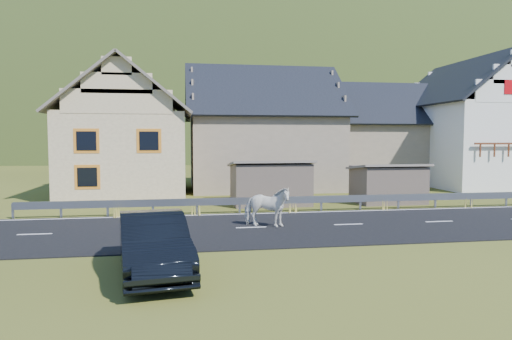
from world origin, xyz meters
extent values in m
plane|color=#393E13|center=(0.00, 0.00, 0.00)|extent=(160.00, 160.00, 0.00)
cube|color=black|center=(0.00, 0.00, 0.02)|extent=(60.00, 7.00, 0.04)
cube|color=silver|center=(0.00, 0.00, 0.04)|extent=(60.00, 6.60, 0.01)
cube|color=#93969B|center=(0.00, 3.68, 0.58)|extent=(28.00, 0.08, 0.34)
cube|color=#93969B|center=(-14.00, 3.70, 0.35)|extent=(0.10, 0.06, 0.70)
cube|color=#93969B|center=(-12.00, 3.70, 0.35)|extent=(0.10, 0.06, 0.70)
cube|color=#93969B|center=(-10.00, 3.70, 0.35)|extent=(0.10, 0.06, 0.70)
cube|color=#93969B|center=(-8.00, 3.70, 0.35)|extent=(0.10, 0.06, 0.70)
cube|color=#93969B|center=(-6.00, 3.70, 0.35)|extent=(0.10, 0.06, 0.70)
cube|color=#93969B|center=(-4.00, 3.70, 0.35)|extent=(0.10, 0.06, 0.70)
cube|color=#93969B|center=(-2.00, 3.70, 0.35)|extent=(0.10, 0.06, 0.70)
cube|color=#93969B|center=(0.00, 3.70, 0.35)|extent=(0.10, 0.06, 0.70)
cube|color=#93969B|center=(2.00, 3.70, 0.35)|extent=(0.10, 0.06, 0.70)
cube|color=#93969B|center=(4.00, 3.70, 0.35)|extent=(0.10, 0.06, 0.70)
cube|color=#93969B|center=(6.00, 3.70, 0.35)|extent=(0.10, 0.06, 0.70)
cube|color=#93969B|center=(8.00, 3.70, 0.35)|extent=(0.10, 0.06, 0.70)
cube|color=#93969B|center=(10.00, 3.70, 0.35)|extent=(0.10, 0.06, 0.70)
cube|color=#6F5E51|center=(-2.00, 6.50, 1.10)|extent=(4.30, 3.30, 2.40)
cube|color=#6F5E51|center=(4.50, 6.00, 1.00)|extent=(3.80, 2.90, 2.20)
cube|color=beige|center=(-10.00, 12.00, 2.50)|extent=(7.00, 9.00, 5.00)
cube|color=orange|center=(-11.60, 7.50, 3.40)|extent=(1.30, 0.12, 1.30)
cube|color=orange|center=(-8.40, 7.50, 3.40)|extent=(1.30, 0.12, 1.30)
cube|color=orange|center=(-11.60, 7.50, 1.50)|extent=(1.30, 0.12, 1.30)
cube|color=gray|center=(-12.00, 13.50, 6.56)|extent=(0.70, 0.70, 2.40)
cube|color=gray|center=(-1.00, 15.00, 2.50)|extent=(10.00, 9.00, 5.00)
cube|color=gray|center=(9.00, 17.00, 2.30)|extent=(9.00, 8.00, 4.60)
cube|color=white|center=(15.00, 14.00, 3.00)|extent=(8.00, 10.00, 6.00)
ellipsoid|color=black|center=(5.00, 180.00, -20.00)|extent=(440.00, 280.00, 260.00)
imported|color=white|center=(-3.37, 0.05, 0.85)|extent=(1.54, 2.10, 1.61)
imported|color=black|center=(-7.41, -5.43, 0.78)|extent=(2.33, 4.93, 1.56)
camera|label=1|loc=(-6.62, -17.50, 3.54)|focal=32.00mm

